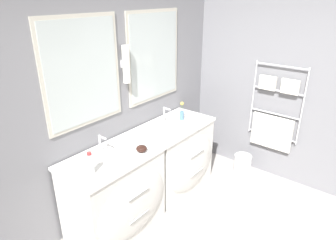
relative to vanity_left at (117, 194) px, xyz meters
The scene contains 11 objects.
wall_back 0.96m from the vanity_left, 70.50° to the left, with size 5.50×0.16×2.60m.
wall_right 2.35m from the vanity_left, 17.18° to the right, with size 0.13×3.71×2.60m.
vanity_left is the anchor object (origin of this frame).
vanity_right 1.01m from the vanity_left, ahead, with size 1.00×0.66×0.87m.
faucet_left 0.55m from the vanity_left, 90.00° to the left, with size 0.17×0.12×0.18m.
faucet_right 1.15m from the vanity_left, 10.22° to the left, with size 0.17×0.12×0.18m.
toiletry_bottle 0.62m from the vanity_left, 169.30° to the right, with size 0.06×0.06×0.22m.
amenity_bowl 0.55m from the vanity_left, 26.13° to the right, with size 0.11×0.11×0.07m.
flower_vase 1.29m from the vanity_left, ahead, with size 0.05×0.05×0.24m.
soap_dish 0.97m from the vanity_left, ahead, with size 0.09×0.06×0.04m.
waste_bin 1.94m from the vanity_left, 16.56° to the right, with size 0.24×0.24×0.27m.
Camera 1 is at (-1.76, -0.54, 2.35)m, focal length 32.00 mm.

